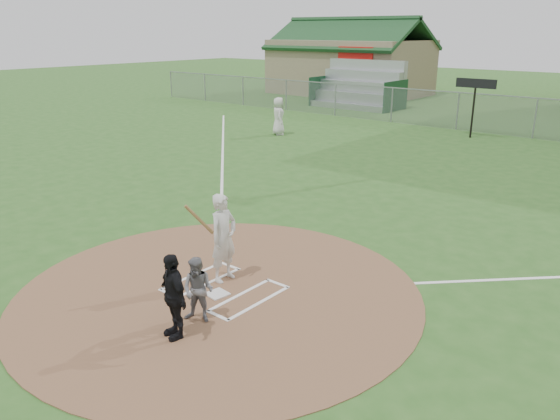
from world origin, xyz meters
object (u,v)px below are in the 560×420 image
Objects in this scene: batter_at_plate at (223,238)px; home_plate at (217,294)px; umpire at (173,296)px; ondeck_player at (278,116)px; catcher at (198,290)px.

home_plate is at bearing -57.09° from batter_at_plate.
home_plate is at bearing 127.17° from umpire.
ondeck_player is (-10.61, 14.74, 0.93)m from home_plate.
catcher is at bearing -61.92° from home_plate.
home_plate is 1.86m from umpire.
ondeck_player is at bearing 141.74° from umpire.
batter_at_plate is at bearing 97.67° from catcher.
home_plate is 0.21× the size of ondeck_player.
batter_at_plate reaches higher than umpire.
catcher is 0.80× the size of umpire.
catcher is 19.23m from ondeck_player.
catcher is 1.85m from batter_at_plate.
home_plate is 1.21m from batter_at_plate.
ondeck_player reaches higher than umpire.
catcher is 0.65× the size of batter_at_plate.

